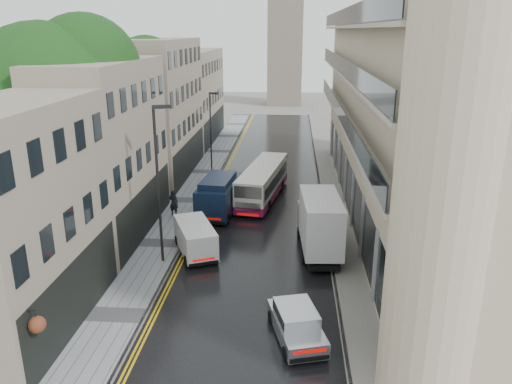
% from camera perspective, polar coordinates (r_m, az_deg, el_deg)
% --- Properties ---
extents(road, '(9.00, 85.00, 0.02)m').
position_cam_1_polar(road, '(38.75, 0.83, -1.29)').
color(road, black).
rests_on(road, ground).
extents(left_sidewalk, '(2.70, 85.00, 0.12)m').
position_cam_1_polar(left_sidewalk, '(39.50, -7.67, -1.00)').
color(left_sidewalk, gray).
rests_on(left_sidewalk, ground).
extents(right_sidewalk, '(1.80, 85.00, 0.12)m').
position_cam_1_polar(right_sidewalk, '(38.81, 8.82, -1.40)').
color(right_sidewalk, slate).
rests_on(right_sidewalk, ground).
extents(old_shop_row, '(4.50, 56.00, 12.00)m').
position_cam_1_polar(old_shop_row, '(41.27, -12.26, 8.10)').
color(old_shop_row, gray).
rests_on(old_shop_row, ground).
extents(modern_block, '(8.00, 40.00, 14.00)m').
position_cam_1_polar(modern_block, '(36.41, 17.30, 8.01)').
color(modern_block, '#C3B091').
rests_on(modern_block, ground).
extents(tree_near, '(10.56, 10.56, 13.89)m').
position_cam_1_polar(tree_near, '(33.03, -22.31, 6.42)').
color(tree_near, black).
rests_on(tree_near, ground).
extents(tree_far, '(9.24, 9.24, 12.46)m').
position_cam_1_polar(tree_far, '(44.88, -14.63, 9.01)').
color(tree_far, black).
rests_on(tree_far, ground).
extents(cream_bus, '(3.70, 9.93, 2.65)m').
position_cam_1_polar(cream_bus, '(37.16, -1.64, 0.02)').
color(cream_bus, beige).
rests_on(cream_bus, road).
extents(white_lorry, '(2.58, 7.19, 3.71)m').
position_cam_1_polar(white_lorry, '(28.37, 5.63, -4.78)').
color(white_lorry, silver).
rests_on(white_lorry, road).
extents(silver_hatchback, '(2.72, 4.28, 1.49)m').
position_cam_1_polar(silver_hatchback, '(21.09, 3.52, -16.93)').
color(silver_hatchback, '#ACADB1').
rests_on(silver_hatchback, road).
extents(white_van, '(3.33, 4.62, 1.92)m').
position_cam_1_polar(white_van, '(28.64, -7.96, -6.61)').
color(white_van, white).
rests_on(white_van, road).
extents(navy_van, '(2.78, 5.86, 2.90)m').
position_cam_1_polar(navy_van, '(34.80, -6.67, -1.15)').
color(navy_van, '#0E1A33').
rests_on(navy_van, road).
extents(pedestrian, '(0.79, 0.62, 1.90)m').
position_cam_1_polar(pedestrian, '(36.11, -9.39, -1.22)').
color(pedestrian, black).
rests_on(pedestrian, left_sidewalk).
extents(lamp_post_near, '(1.02, 0.54, 8.93)m').
position_cam_1_polar(lamp_post_near, '(28.03, -11.11, 0.56)').
color(lamp_post_near, black).
rests_on(lamp_post_near, left_sidewalk).
extents(lamp_post_far, '(0.87, 0.32, 7.59)m').
position_cam_1_polar(lamp_post_far, '(44.39, -5.18, 6.38)').
color(lamp_post_far, black).
rests_on(lamp_post_far, left_sidewalk).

